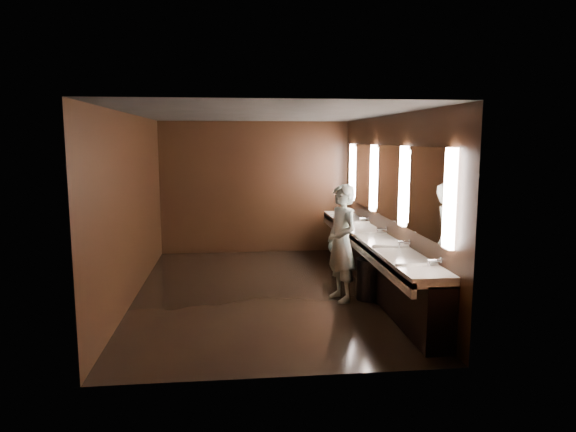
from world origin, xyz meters
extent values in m
plane|color=black|center=(0.00, 0.00, 0.00)|extent=(6.00, 6.00, 0.00)
cube|color=#2D2D2B|center=(0.00, 0.00, 2.80)|extent=(4.00, 6.00, 0.02)
cube|color=black|center=(0.00, 3.00, 1.40)|extent=(4.00, 0.02, 2.80)
cube|color=black|center=(0.00, -3.00, 1.40)|extent=(4.00, 0.02, 2.80)
cube|color=black|center=(-2.00, 0.00, 1.40)|extent=(0.02, 6.00, 2.80)
cube|color=black|center=(2.00, 0.00, 1.40)|extent=(0.02, 6.00, 2.80)
cube|color=black|center=(1.82, 0.00, 0.40)|extent=(0.36, 5.40, 0.81)
cube|color=white|center=(1.73, 0.00, 0.85)|extent=(0.55, 5.40, 0.12)
cube|color=white|center=(1.48, 0.00, 0.77)|extent=(0.06, 5.40, 0.18)
cylinder|color=silver|center=(1.91, -2.20, 0.99)|extent=(0.18, 0.04, 0.04)
cylinder|color=silver|center=(1.91, -1.10, 0.99)|extent=(0.18, 0.04, 0.04)
cylinder|color=silver|center=(1.91, 0.00, 0.99)|extent=(0.18, 0.04, 0.04)
cylinder|color=silver|center=(1.91, 1.10, 0.99)|extent=(0.18, 0.04, 0.04)
cylinder|color=silver|center=(1.91, 2.20, 0.99)|extent=(0.18, 0.04, 0.04)
cube|color=white|center=(1.97, -2.40, 1.75)|extent=(0.06, 0.22, 1.15)
cube|color=white|center=(1.99, -1.60, 1.75)|extent=(0.03, 1.32, 1.15)
cube|color=white|center=(1.97, -0.80, 1.75)|extent=(0.06, 0.23, 1.15)
cube|color=white|center=(1.99, 0.00, 1.75)|extent=(0.03, 1.32, 1.15)
cube|color=white|center=(1.97, 0.80, 1.75)|extent=(0.06, 0.23, 1.15)
cube|color=white|center=(1.99, 1.60, 1.75)|extent=(0.03, 1.32, 1.15)
cube|color=white|center=(1.97, 2.40, 1.75)|extent=(0.06, 0.22, 1.15)
imported|color=#92D0D9|center=(1.14, -0.53, 0.88)|extent=(0.59, 0.74, 1.76)
cylinder|color=black|center=(1.58, -0.52, 0.31)|extent=(0.53, 0.53, 0.62)
camera|label=1|loc=(-0.48, -7.94, 2.41)|focal=32.00mm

